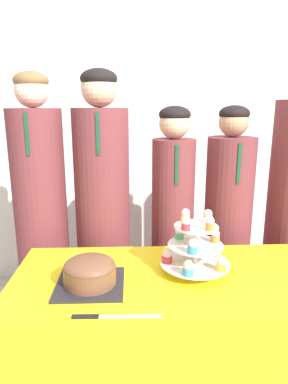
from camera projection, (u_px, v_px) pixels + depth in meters
The scene contains 9 objects.
wall_back at pixel (156, 118), 2.74m from camera, with size 9.00×0.06×2.70m.
table at pixel (177, 347), 1.58m from camera, with size 1.45×0.65×0.72m.
round_cake at pixel (90, 272), 1.40m from camera, with size 0.28×0.28×0.12m.
cake_knife at pixel (102, 317), 1.20m from camera, with size 0.32×0.02×0.01m.
cupcake_stand at pixel (195, 246), 1.50m from camera, with size 0.31×0.31×0.28m.
student_0 at pixel (42, 222), 2.03m from camera, with size 0.30×0.31×1.63m.
student_1 at pixel (103, 220), 2.04m from camera, with size 0.32×0.32×1.64m.
student_2 at pixel (172, 232), 2.07m from camera, with size 0.25×0.26×1.45m.
student_3 at pixel (227, 233), 2.09m from camera, with size 0.28×0.29×1.45m.
Camera 1 is at (-0.21, -1.03, 1.44)m, focal length 32.00 mm.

